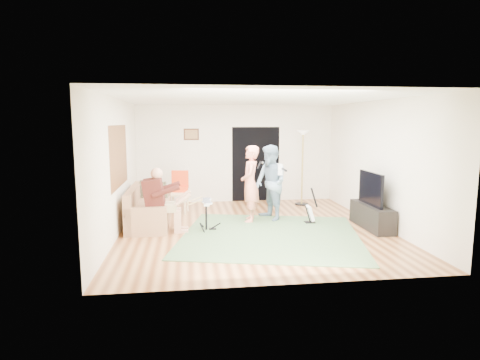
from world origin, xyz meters
name	(u,v)px	position (x,y,z in m)	size (l,w,h in m)	color
floor	(254,228)	(0.00, 0.00, 0.00)	(6.00, 6.00, 0.00)	brown
walls	(254,165)	(0.00, 0.00, 1.35)	(5.50, 6.00, 2.70)	#EFE2CF
ceiling	(254,99)	(0.00, 0.00, 2.70)	(6.00, 6.00, 0.00)	white
window_blinds	(119,156)	(-2.74, 0.20, 1.55)	(2.05, 2.05, 0.00)	brown
doorway	(256,164)	(0.55, 2.99, 1.05)	(2.10, 2.10, 0.00)	black
picture_frame	(191,134)	(-1.25, 2.99, 1.90)	(0.42, 0.03, 0.32)	#3F2314
area_rug	(271,235)	(0.25, -0.59, 0.01)	(3.44, 3.32, 0.02)	#486940
sofa	(146,212)	(-2.29, 0.63, 0.27)	(0.84, 2.04, 0.82)	#A37551
drummer	(163,207)	(-1.88, -0.02, 0.52)	(0.86, 0.48, 1.33)	#491A14
drum_kit	(206,217)	(-1.00, -0.02, 0.28)	(0.35, 0.63, 0.65)	black
singer	(250,184)	(0.02, 0.62, 0.86)	(0.63, 0.41, 1.72)	#FD896E
microphone	(259,165)	(0.22, 0.62, 1.29)	(0.06, 0.06, 0.24)	black
guitarist	(270,183)	(0.50, 0.70, 0.86)	(0.84, 0.65, 1.73)	#7491AA
guitar_held	(279,169)	(0.70, 0.70, 1.17)	(0.12, 0.60, 0.26)	white
guitar_spare	(310,213)	(1.32, 0.28, 0.23)	(0.29, 0.26, 0.80)	black
torchiere_lamp	(303,154)	(1.70, 2.27, 1.38)	(0.36, 0.36, 2.01)	black
dining_chair	(179,198)	(-1.60, 1.74, 0.37)	(0.51, 0.53, 1.03)	beige
tv_cabinet	(372,216)	(2.50, -0.28, 0.25)	(0.40, 1.40, 0.50)	black
television	(371,189)	(2.45, -0.28, 0.85)	(0.06, 1.02, 0.70)	black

